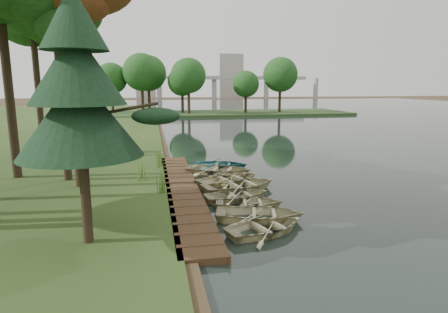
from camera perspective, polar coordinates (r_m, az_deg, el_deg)
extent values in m
plane|color=#3D2F1D|center=(19.18, -1.55, -5.34)|extent=(300.00, 300.00, 0.00)
cube|color=black|center=(50.73, 29.78, 3.39)|extent=(130.00, 200.00, 0.05)
cube|color=#3D2917|center=(18.96, -6.35, -5.13)|extent=(1.60, 16.00, 0.30)
cube|color=#29431D|center=(69.25, -1.78, 6.59)|extent=(50.00, 14.00, 0.45)
cylinder|color=black|center=(69.34, -21.39, 8.03)|extent=(0.50, 0.50, 4.80)
sphere|color=#1F4D1A|center=(69.30, -21.60, 11.00)|extent=(5.60, 5.60, 5.60)
cylinder|color=black|center=(68.46, -15.85, 8.34)|extent=(0.50, 0.50, 4.80)
sphere|color=#1F4D1A|center=(68.43, -16.00, 11.35)|extent=(5.60, 5.60, 5.60)
cylinder|color=black|center=(68.23, -10.20, 8.57)|extent=(0.50, 0.50, 4.80)
sphere|color=#1F4D1A|center=(68.20, -10.30, 11.59)|extent=(5.60, 5.60, 5.60)
cylinder|color=black|center=(68.65, -4.57, 8.71)|extent=(0.50, 0.50, 4.80)
sphere|color=#1F4D1A|center=(68.62, -4.61, 11.72)|extent=(5.60, 5.60, 5.60)
cylinder|color=black|center=(69.71, 0.95, 8.78)|extent=(0.50, 0.50, 4.80)
sphere|color=#1F4D1A|center=(69.68, 0.96, 11.74)|extent=(5.60, 5.60, 5.60)
cylinder|color=black|center=(71.38, 6.26, 8.76)|extent=(0.50, 0.50, 4.80)
sphere|color=#1F4D1A|center=(71.35, 6.32, 11.65)|extent=(5.60, 5.60, 5.60)
cylinder|color=black|center=(73.62, 11.28, 8.68)|extent=(0.50, 0.50, 4.80)
sphere|color=#1F4D1A|center=(73.58, 11.38, 11.48)|extent=(5.60, 5.60, 5.60)
cube|color=#A5A5A0|center=(138.82, -5.67, 11.87)|extent=(90.00, 4.00, 1.20)
cylinder|color=#A5A5A0|center=(139.23, -18.21, 9.74)|extent=(1.80, 1.80, 8.00)
cylinder|color=#A5A5A0|center=(138.22, -9.84, 10.12)|extent=(1.80, 1.80, 8.00)
cylinder|color=#A5A5A0|center=(140.09, -1.50, 10.27)|extent=(1.80, 1.80, 8.00)
cylinder|color=#A5A5A0|center=(144.72, 6.46, 10.23)|extent=(1.80, 1.80, 8.00)
cylinder|color=#A5A5A0|center=(151.86, 13.80, 10.02)|extent=(1.80, 1.80, 8.00)
cube|color=#A5A5A0|center=(161.62, 0.88, 12.12)|extent=(10.00, 8.00, 18.00)
cube|color=#A5A5A0|center=(163.20, -11.84, 10.83)|extent=(8.00, 8.00, 12.00)
imported|color=#C5BD8E|center=(13.84, 6.43, -10.28)|extent=(3.64, 3.06, 0.65)
imported|color=#C5BD8E|center=(14.99, 5.43, -8.41)|extent=(4.04, 3.32, 0.73)
imported|color=#C5BD8E|center=(16.48, 3.85, -6.78)|extent=(3.33, 2.65, 0.62)
imported|color=#C5BD8E|center=(17.54, 2.03, -5.64)|extent=(3.40, 2.67, 0.64)
imported|color=#C5BD8E|center=(18.96, 2.41, -4.10)|extent=(4.49, 3.67, 0.81)
imported|color=#C5BD8E|center=(20.20, 0.76, -3.23)|extent=(4.46, 3.88, 0.77)
imported|color=#C5BD8E|center=(21.44, 0.46, -2.60)|extent=(3.44, 2.82, 0.62)
imported|color=#C5BD8E|center=(22.38, -0.84, -1.78)|extent=(4.67, 4.08, 0.81)
imported|color=#2C757B|center=(23.89, -0.64, -1.08)|extent=(4.07, 3.40, 0.72)
imported|color=#C5BD8E|center=(29.74, -18.54, 1.10)|extent=(3.61, 3.34, 0.61)
cylinder|color=black|center=(19.76, -21.98, 9.43)|extent=(0.43, 0.43, 9.65)
cylinder|color=black|center=(21.41, -23.44, 7.82)|extent=(0.41, 0.41, 8.49)
ellipsoid|color=#1F4D1A|center=(21.67, -24.33, 19.07)|extent=(3.72, 3.72, 3.16)
cylinder|color=black|center=(23.28, -30.16, 10.76)|extent=(0.46, 0.46, 11.18)
cylinder|color=black|center=(29.14, -26.45, 8.87)|extent=(0.42, 0.42, 9.22)
ellipsoid|color=#1F4D1A|center=(29.43, -27.24, 17.86)|extent=(4.99, 4.99, 4.24)
cylinder|color=black|center=(12.77, -20.38, -5.21)|extent=(0.32, 0.32, 3.32)
cone|color=black|center=(12.35, -21.13, 5.95)|extent=(3.80, 3.80, 2.60)
cone|color=black|center=(12.33, -21.59, 12.56)|extent=(2.90, 2.90, 2.25)
cone|color=black|center=(12.47, -22.07, 19.10)|extent=(2.00, 2.00, 1.90)
cone|color=#3F661E|center=(18.09, -9.39, -3.70)|extent=(0.60, 0.60, 1.09)
cone|color=#3F661E|center=(20.70, -12.33, -2.17)|extent=(0.60, 0.60, 0.94)
cone|color=#3F661E|center=(23.64, -9.79, -0.33)|extent=(0.60, 0.60, 1.06)
cone|color=#3F661E|center=(24.68, -9.85, 0.22)|extent=(0.60, 0.60, 1.13)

